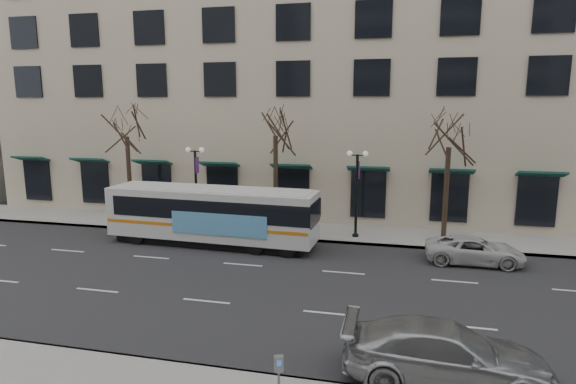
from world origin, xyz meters
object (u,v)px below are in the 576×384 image
(tree_far_left, at_px, (126,122))
(lamp_post_left, at_px, (196,183))
(city_bus, at_px, (213,214))
(white_pickup, at_px, (475,250))
(pay_station, at_px, (279,367))
(silver_car, at_px, (445,354))
(tree_far_mid, at_px, (275,120))
(tree_far_right, at_px, (450,130))
(lamp_post_right, at_px, (357,190))

(tree_far_left, xyz_separation_m, lamp_post_left, (5.01, -0.60, -3.75))
(city_bus, relative_size, white_pickup, 2.53)
(lamp_post_left, height_order, pay_station, lamp_post_left)
(city_bus, bearing_deg, silver_car, -41.73)
(white_pickup, bearing_deg, tree_far_mid, 71.62)
(tree_far_left, distance_m, tree_far_right, 20.00)
(pay_station, bearing_deg, lamp_post_right, 67.67)
(tree_far_mid, xyz_separation_m, lamp_post_left, (-4.99, -0.60, -3.96))
(silver_car, relative_size, pay_station, 5.08)
(white_pickup, bearing_deg, pay_station, 152.49)
(tree_far_left, height_order, pay_station, tree_far_left)
(tree_far_left, distance_m, pay_station, 22.92)
(lamp_post_right, height_order, city_bus, lamp_post_right)
(silver_car, bearing_deg, tree_far_mid, 30.29)
(tree_far_mid, relative_size, white_pickup, 1.80)
(lamp_post_right, relative_size, city_bus, 0.43)
(lamp_post_right, bearing_deg, white_pickup, -25.80)
(lamp_post_left, bearing_deg, tree_far_right, 2.29)
(lamp_post_left, bearing_deg, silver_car, -45.72)
(lamp_post_right, bearing_deg, tree_far_left, 177.71)
(pay_station, bearing_deg, city_bus, 98.02)
(lamp_post_left, height_order, white_pickup, lamp_post_left)
(tree_far_mid, height_order, city_bus, tree_far_mid)
(tree_far_left, distance_m, lamp_post_right, 15.48)
(tree_far_right, xyz_separation_m, lamp_post_left, (-14.99, -0.60, -3.48))
(tree_far_right, relative_size, pay_station, 7.01)
(tree_far_right, height_order, pay_station, tree_far_right)
(lamp_post_right, distance_m, silver_car, 14.89)
(tree_far_mid, distance_m, white_pickup, 13.31)
(white_pickup, bearing_deg, lamp_post_right, 63.61)
(city_bus, distance_m, white_pickup, 13.96)
(tree_far_left, relative_size, lamp_post_left, 1.60)
(lamp_post_right, height_order, pay_station, lamp_post_right)
(tree_far_left, xyz_separation_m, tree_far_mid, (10.00, 0.00, 0.21))
(tree_far_right, bearing_deg, lamp_post_right, -173.15)
(tree_far_left, bearing_deg, white_pickup, -9.62)
(tree_far_right, xyz_separation_m, silver_car, (-1.12, -14.83, -5.57))
(tree_far_right, height_order, lamp_post_left, tree_far_right)
(lamp_post_left, relative_size, city_bus, 0.43)
(tree_far_left, xyz_separation_m, lamp_post_right, (15.01, -0.60, -3.75))
(tree_far_mid, bearing_deg, pay_station, -75.08)
(silver_car, bearing_deg, white_pickup, -12.28)
(tree_far_left, height_order, tree_far_right, tree_far_left)
(tree_far_mid, height_order, lamp_post_right, tree_far_mid)
(tree_far_mid, bearing_deg, white_pickup, -17.78)
(city_bus, relative_size, silver_car, 2.06)
(lamp_post_left, relative_size, lamp_post_right, 1.00)
(tree_far_left, xyz_separation_m, city_bus, (7.28, -3.54, -4.93))
(tree_far_left, bearing_deg, lamp_post_right, -2.29)
(tree_far_left, xyz_separation_m, silver_car, (18.88, -14.83, -5.85))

